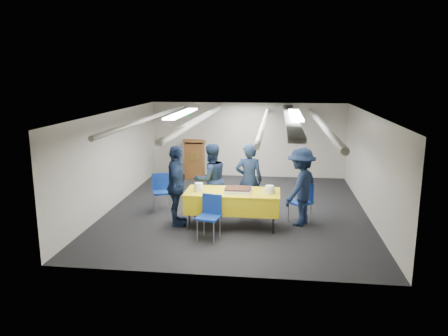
{
  "coord_description": "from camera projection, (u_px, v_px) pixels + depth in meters",
  "views": [
    {
      "loc": [
        0.9,
        -9.93,
        3.19
      ],
      "look_at": [
        -0.29,
        -0.2,
        1.05
      ],
      "focal_mm": 35.0,
      "sensor_mm": 36.0,
      "label": 1
    }
  ],
  "objects": [
    {
      "name": "sheet_cake",
      "position": [
        238.0,
        190.0,
        9.04
      ],
      "size": [
        0.55,
        0.43,
        0.1
      ],
      "color": "white",
      "rests_on": "serving_table"
    },
    {
      "name": "sailor_d",
      "position": [
        301.0,
        187.0,
        9.22
      ],
      "size": [
        1.06,
        1.24,
        1.67
      ],
      "primitive_type": "imported",
      "rotation": [
        0.0,
        0.0,
        -2.07
      ],
      "color": "black",
      "rests_on": "ground"
    },
    {
      "name": "sailor_c",
      "position": [
        176.0,
        186.0,
        9.19
      ],
      "size": [
        0.59,
        1.07,
        1.72
      ],
      "primitive_type": "imported",
      "rotation": [
        0.0,
        0.0,
        1.74
      ],
      "color": "black",
      "rests_on": "ground"
    },
    {
      "name": "chair_right",
      "position": [
        303.0,
        198.0,
        9.47
      ],
      "size": [
        0.59,
        0.59,
        0.87
      ],
      "color": "gray",
      "rests_on": "ground"
    },
    {
      "name": "sailor_a",
      "position": [
        249.0,
        180.0,
        9.79
      ],
      "size": [
        0.62,
        0.42,
        1.67
      ],
      "primitive_type": "imported",
      "rotation": [
        0.0,
        0.0,
        3.18
      ],
      "color": "black",
      "rests_on": "ground"
    },
    {
      "name": "chair_near",
      "position": [
        210.0,
        212.0,
        8.52
      ],
      "size": [
        0.5,
        0.5,
        0.87
      ],
      "color": "gray",
      "rests_on": "ground"
    },
    {
      "name": "ground",
      "position": [
        237.0,
        209.0,
        10.41
      ],
      "size": [
        7.0,
        7.0,
        0.0
      ],
      "primitive_type": "plane",
      "color": "black",
      "rests_on": "ground"
    },
    {
      "name": "plate_stack_left",
      "position": [
        199.0,
        187.0,
        9.13
      ],
      "size": [
        0.21,
        0.21,
        0.17
      ],
      "color": "white",
      "rests_on": "serving_table"
    },
    {
      "name": "plate_stack_right",
      "position": [
        270.0,
        190.0,
        8.96
      ],
      "size": [
        0.21,
        0.21,
        0.16
      ],
      "color": "white",
      "rests_on": "serving_table"
    },
    {
      "name": "sailor_b",
      "position": [
        211.0,
        180.0,
        9.89
      ],
      "size": [
        1.01,
        0.96,
        1.65
      ],
      "primitive_type": "imported",
      "rotation": [
        0.0,
        0.0,
        3.71
      ],
      "color": "black",
      "rests_on": "ground"
    },
    {
      "name": "podium",
      "position": [
        195.0,
        158.0,
        13.43
      ],
      "size": [
        0.62,
        0.53,
        1.25
      ],
      "color": "brown",
      "rests_on": "ground"
    },
    {
      "name": "chair_left",
      "position": [
        161.0,
        188.0,
        10.3
      ],
      "size": [
        0.55,
        0.55,
        0.87
      ],
      "color": "gray",
      "rests_on": "ground"
    },
    {
      "name": "room_shell",
      "position": [
        243.0,
        132.0,
        10.41
      ],
      "size": [
        6.0,
        7.0,
        2.3
      ],
      "color": "beige",
      "rests_on": "ground"
    },
    {
      "name": "serving_table",
      "position": [
        233.0,
        201.0,
        9.16
      ],
      "size": [
        1.97,
        0.9,
        0.77
      ],
      "color": "black",
      "rests_on": "ground"
    }
  ]
}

